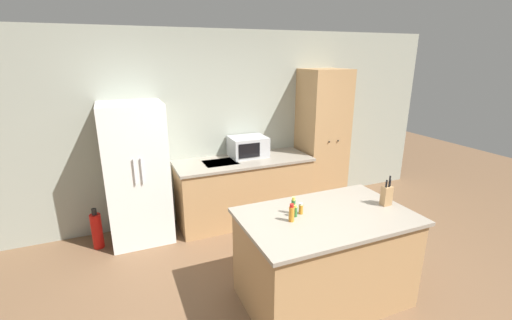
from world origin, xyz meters
TOP-DOWN VIEW (x-y plane):
  - ground_plane at (0.00, 0.00)m, footprint 14.00×14.00m
  - wall_back at (0.00, 2.33)m, footprint 7.20×0.06m
  - refrigerator at (-1.11, 1.98)m, footprint 0.73×0.67m
  - back_counter at (0.29, 1.96)m, footprint 1.88×0.72m
  - pantry_cabinet at (1.58, 2.01)m, footprint 0.64×0.60m
  - kitchen_island at (0.38, 0.09)m, footprint 1.56×0.98m
  - microwave at (0.40, 2.08)m, footprint 0.51×0.40m
  - knife_block at (1.02, 0.05)m, footprint 0.09×0.07m
  - spice_bottle_tall_dark at (0.02, 0.10)m, footprint 0.05×0.05m
  - spice_bottle_short_red at (0.11, 0.23)m, footprint 0.04×0.04m
  - spice_bottle_amber_oil at (0.09, 0.17)m, footprint 0.04×0.04m
  - spice_bottle_green_herb at (0.17, 0.20)m, footprint 0.04×0.04m
  - fire_extinguisher at (-1.64, 1.93)m, footprint 0.13×0.13m

SIDE VIEW (x-z plane):
  - ground_plane at x=0.00m, z-range 0.00..0.00m
  - fire_extinguisher at x=-1.64m, z-range -0.03..0.49m
  - kitchen_island at x=0.38m, z-range 0.00..0.89m
  - back_counter at x=0.29m, z-range 0.00..0.89m
  - refrigerator at x=-1.11m, z-range 0.00..1.74m
  - spice_bottle_green_herb at x=0.17m, z-range 0.89..0.99m
  - spice_bottle_amber_oil at x=0.09m, z-range 0.89..0.99m
  - spice_bottle_short_red at x=0.11m, z-range 0.88..1.04m
  - spice_bottle_tall_dark at x=0.02m, z-range 0.88..1.05m
  - knife_block at x=1.02m, z-range 0.84..1.14m
  - microwave at x=0.40m, z-range 0.89..1.17m
  - pantry_cabinet at x=1.58m, z-range 0.00..2.08m
  - wall_back at x=0.00m, z-range 0.00..2.60m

